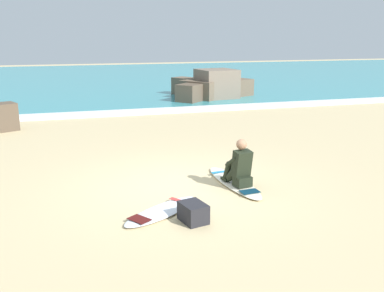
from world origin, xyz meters
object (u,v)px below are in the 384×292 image
object	(u,v)px
surfer_seated	(239,167)
beach_bag	(193,213)
surfboard_spare_near	(162,211)
shoreline_rock	(2,117)
surfboard_main	(234,182)

from	to	relation	value
surfer_seated	beach_bag	xyz separation A→B (m)	(-1.35, -1.29, -0.28)
beach_bag	surfboard_spare_near	bearing A→B (deg)	129.94
surfer_seated	beach_bag	world-z (taller)	surfer_seated
shoreline_rock	beach_bag	world-z (taller)	shoreline_rock
surfer_seated	beach_bag	size ratio (longest dim) A/B	1.97
shoreline_rock	surfer_seated	bearing A→B (deg)	-53.81
surfboard_main	surfboard_spare_near	world-z (taller)	same
beach_bag	shoreline_rock	bearing A→B (deg)	114.66
surfboard_spare_near	beach_bag	distance (m)	0.66
surfboard_main	surfer_seated	xyz separation A→B (m)	(0.00, -0.26, 0.40)
shoreline_rock	beach_bag	xyz separation A→B (m)	(3.87, -8.43, -0.28)
surfboard_spare_near	beach_bag	world-z (taller)	beach_bag
surfer_seated	beach_bag	distance (m)	1.89
surfboard_main	beach_bag	size ratio (longest dim) A/B	4.64
surfer_seated	shoreline_rock	distance (m)	8.85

